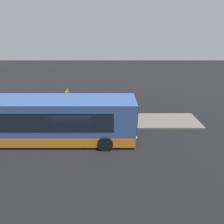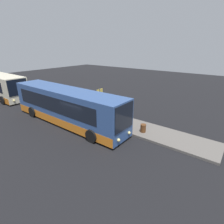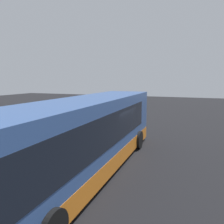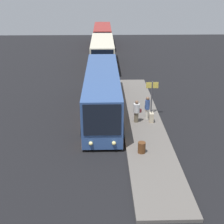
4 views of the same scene
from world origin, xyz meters
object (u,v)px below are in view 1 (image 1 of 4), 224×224
at_px(passenger_boarding, 78,109).
at_px(passenger_waiting, 83,113).
at_px(sign_post, 67,99).
at_px(bus_lead, 43,121).
at_px(suitcase, 85,114).
at_px(trash_bin, 134,120).

relative_size(passenger_boarding, passenger_waiting, 1.05).
bearing_deg(sign_post, passenger_boarding, -23.22).
xyz_separation_m(bus_lead, suitcase, (2.40, 3.41, -1.05)).
relative_size(passenger_boarding, trash_bin, 2.58).
bearing_deg(trash_bin, suitcase, 164.62).
relative_size(passenger_waiting, trash_bin, 2.45).
bearing_deg(suitcase, bus_lead, -125.18).
distance_m(passenger_waiting, suitcase, 1.16).
height_order(passenger_boarding, trash_bin, passenger_boarding).
xyz_separation_m(passenger_waiting, sign_post, (-1.50, 1.24, 0.77)).
bearing_deg(bus_lead, sign_post, 76.49).
height_order(passenger_waiting, sign_post, sign_post).
relative_size(passenger_waiting, sign_post, 0.65).
distance_m(bus_lead, passenger_boarding, 3.72).
bearing_deg(sign_post, suitcase, -7.32).
height_order(passenger_waiting, suitcase, passenger_waiting).
height_order(bus_lead, sign_post, bus_lead).
bearing_deg(passenger_waiting, suitcase, 47.24).
distance_m(bus_lead, suitcase, 4.30).
distance_m(passenger_waiting, sign_post, 2.09).
bearing_deg(passenger_boarding, suitcase, -66.44).
xyz_separation_m(passenger_waiting, suitcase, (0.04, 1.04, -0.50)).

